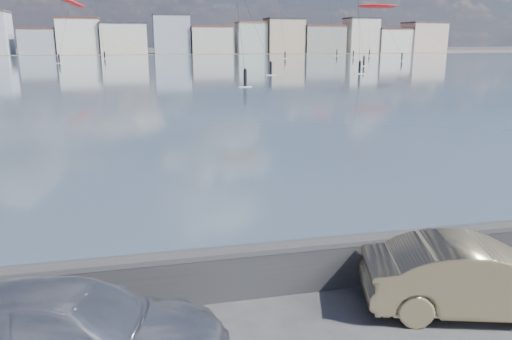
% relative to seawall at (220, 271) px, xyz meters
% --- Properties ---
extents(bay_water, '(500.00, 177.00, 0.00)m').
position_rel_seawall_xyz_m(bay_water, '(0.00, 88.80, -0.58)').
color(bay_water, '#445B67').
rests_on(bay_water, ground).
extents(far_shore_strip, '(500.00, 60.00, 0.00)m').
position_rel_seawall_xyz_m(far_shore_strip, '(0.00, 197.30, -0.57)').
color(far_shore_strip, '#4C473D').
rests_on(far_shore_strip, ground).
extents(seawall, '(400.00, 0.36, 1.08)m').
position_rel_seawall_xyz_m(seawall, '(0.00, 0.00, 0.00)').
color(seawall, '#28282B').
rests_on(seawall, ground).
extents(far_buildings, '(240.79, 13.26, 14.60)m').
position_rel_seawall_xyz_m(far_buildings, '(1.31, 183.30, 5.44)').
color(far_buildings, silver).
rests_on(far_buildings, ground).
extents(car_silver, '(4.98, 2.89, 1.36)m').
position_rel_seawall_xyz_m(car_silver, '(-2.48, -1.68, 0.10)').
color(car_silver, silver).
rests_on(car_silver, ground).
extents(car_champagne, '(4.35, 2.53, 1.36)m').
position_rel_seawall_xyz_m(car_champagne, '(4.52, -1.50, 0.10)').
color(car_champagne, tan).
rests_on(car_champagne, ground).
extents(kitesurfer_10, '(10.20, 17.58, 14.12)m').
position_rel_seawall_xyz_m(kitesurfer_10, '(59.67, 116.04, 12.66)').
color(kitesurfer_10, red).
rests_on(kitesurfer_10, ground).
extents(kitesurfer_12, '(7.86, 15.60, 15.42)m').
position_rel_seawall_xyz_m(kitesurfer_12, '(-16.25, 120.77, 12.80)').
color(kitesurfer_12, red).
rests_on(kitesurfer_12, ground).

